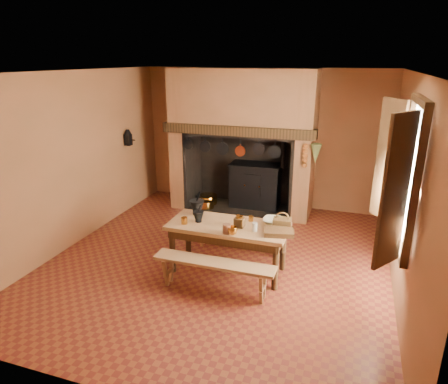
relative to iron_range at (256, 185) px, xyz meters
name	(u,v)px	position (x,y,z in m)	size (l,w,h in m)	color
floor	(219,260)	(0.04, -2.45, -0.48)	(5.50, 5.50, 0.00)	brown
ceiling	(218,72)	(0.04, -2.45, 2.32)	(5.50, 5.50, 0.00)	silver
back_wall	(262,139)	(0.04, 0.30, 0.92)	(5.00, 0.02, 2.80)	#9C623E
wall_left	(73,160)	(-2.46, -2.45, 0.92)	(0.02, 5.50, 2.80)	#9C623E
wall_right	(407,191)	(2.54, -2.45, 0.92)	(0.02, 5.50, 2.80)	#9C623E
wall_front	(108,261)	(0.04, -5.20, 0.92)	(5.00, 0.02, 2.80)	#9C623E
chimney_breast	(243,121)	(-0.26, -0.14, 1.33)	(2.95, 0.96, 2.80)	#9C623E
iron_range	(256,185)	(0.00, 0.00, 0.00)	(1.12, 0.55, 1.60)	black
hearth_pans	(206,201)	(-1.01, -0.23, -0.39)	(0.51, 0.62, 0.20)	#B77B2A
hanging_pans	(233,149)	(-0.30, -0.64, 0.88)	(1.92, 0.29, 0.27)	black
onion_string	(305,156)	(1.04, -0.66, 0.85)	(0.12, 0.10, 0.46)	#954F1B
herb_bunch	(316,154)	(1.22, -0.66, 0.90)	(0.20, 0.20, 0.35)	#5C6731
window	(400,175)	(2.39, -2.85, 1.22)	(0.39, 1.75, 1.76)	white
wall_coffee_mill	(128,136)	(-2.38, -0.90, 1.03)	(0.23, 0.16, 0.31)	black
work_table	(228,232)	(0.27, -2.69, 0.13)	(1.69, 0.75, 0.73)	#A3814B
bench_front	(214,269)	(0.27, -3.29, -0.14)	(1.63, 0.29, 0.46)	#A3814B
bench_back	(241,231)	(0.27, -2.02, -0.14)	(1.62, 0.28, 0.46)	#A3814B
mortar_large	(197,207)	(-0.30, -2.47, 0.38)	(0.22, 0.22, 0.38)	black
mortar_small	(198,216)	(-0.17, -2.73, 0.34)	(0.16, 0.16, 0.27)	black
coffee_grinder	(239,221)	(0.44, -2.71, 0.33)	(0.18, 0.14, 0.21)	#362311
brass_mug_a	(184,221)	(-0.33, -2.86, 0.30)	(0.09, 0.09, 0.10)	#B77B2A
brass_mug_b	(251,218)	(0.54, -2.46, 0.29)	(0.07, 0.07, 0.08)	#B77B2A
mixing_bowl	(274,221)	(0.87, -2.46, 0.29)	(0.31, 0.31, 0.08)	#C1B995
stoneware_crock	(227,229)	(0.34, -2.98, 0.32)	(0.11, 0.11, 0.13)	brown
glass_jar	(255,227)	(0.68, -2.79, 0.31)	(0.07, 0.07, 0.12)	beige
wicker_basket	(282,223)	(1.02, -2.57, 0.33)	(0.26, 0.20, 0.24)	#4C3416
wooden_tray	(279,232)	(1.02, -2.79, 0.28)	(0.39, 0.28, 0.07)	#362311
brass_cup	(232,231)	(0.42, -2.98, 0.30)	(0.13, 0.13, 0.10)	#B77B2A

